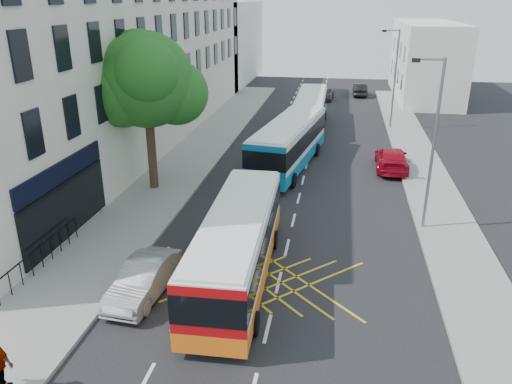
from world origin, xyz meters
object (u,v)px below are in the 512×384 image
at_px(bus_mid, 289,143).
at_px(lamp_far, 394,74).
at_px(bus_far, 311,110).
at_px(distant_car_grey, 324,94).
at_px(distant_car_dark, 360,90).
at_px(parked_car_silver, 144,279).
at_px(bus_near, 237,245).
at_px(lamp_near, 432,137).
at_px(red_hatchback, 392,159).
at_px(street_tree, 146,81).

bearing_deg(bus_mid, lamp_far, 66.34).
relative_size(bus_far, distant_car_grey, 2.48).
bearing_deg(lamp_far, distant_car_dark, 97.92).
distance_m(lamp_far, distant_car_grey, 14.23).
bearing_deg(lamp_far, parked_car_silver, -111.81).
xyz_separation_m(bus_near, parked_car_silver, (-3.25, -1.73, -0.83)).
bearing_deg(parked_car_silver, lamp_far, 72.70).
xyz_separation_m(bus_near, bus_mid, (0.48, 14.42, 0.11)).
relative_size(lamp_near, lamp_far, 1.00).
bearing_deg(red_hatchback, parked_car_silver, 59.17).
bearing_deg(distant_car_grey, street_tree, -103.68).
distance_m(parked_car_silver, red_hatchback, 19.74).
height_order(lamp_far, bus_near, lamp_far).
bearing_deg(distant_car_dark, lamp_near, 91.65).
bearing_deg(bus_far, distant_car_grey, 86.76).
xyz_separation_m(lamp_near, distant_car_dark, (-2.12, 35.26, -3.93)).
xyz_separation_m(street_tree, lamp_near, (14.71, -2.97, -1.68)).
relative_size(lamp_near, bus_near, 0.77).
xyz_separation_m(distant_car_grey, distant_car_dark, (3.94, 3.04, 0.10)).
relative_size(parked_car_silver, distant_car_dark, 1.00).
relative_size(lamp_near, bus_mid, 0.71).
bearing_deg(lamp_far, lamp_near, -90.00).
relative_size(distant_car_grey, distant_car_dark, 1.01).
xyz_separation_m(street_tree, bus_near, (6.86, -8.95, -4.77)).
xyz_separation_m(lamp_near, parked_car_silver, (-11.10, -7.72, -3.93)).
height_order(street_tree, lamp_far, street_tree).
distance_m(bus_near, distant_car_dark, 41.65).
distance_m(parked_car_silver, distant_car_grey, 40.26).
bearing_deg(red_hatchback, bus_mid, 6.27).
bearing_deg(bus_mid, lamp_near, -40.03).
height_order(lamp_far, bus_mid, lamp_far).
distance_m(bus_mid, parked_car_silver, 16.61).
distance_m(street_tree, bus_far, 19.02).
bearing_deg(distant_car_grey, distant_car_dark, 40.45).
height_order(lamp_far, bus_far, lamp_far).
bearing_deg(bus_far, bus_mid, -93.79).
relative_size(lamp_near, red_hatchback, 1.63).
bearing_deg(lamp_near, bus_far, 108.91).
bearing_deg(red_hatchback, distant_car_grey, -76.00).
bearing_deg(lamp_near, bus_near, -142.66).
height_order(lamp_near, bus_mid, lamp_near).
bearing_deg(parked_car_silver, street_tree, 113.18).
relative_size(bus_far, parked_car_silver, 2.49).
bearing_deg(street_tree, distant_car_grey, 73.54).
bearing_deg(bus_near, lamp_far, 71.52).
relative_size(street_tree, red_hatchback, 1.79).
bearing_deg(red_hatchback, street_tree, 24.45).
bearing_deg(bus_far, lamp_near, -71.44).
height_order(bus_near, distant_car_dark, bus_near).
distance_m(parked_car_silver, distant_car_dark, 43.91).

